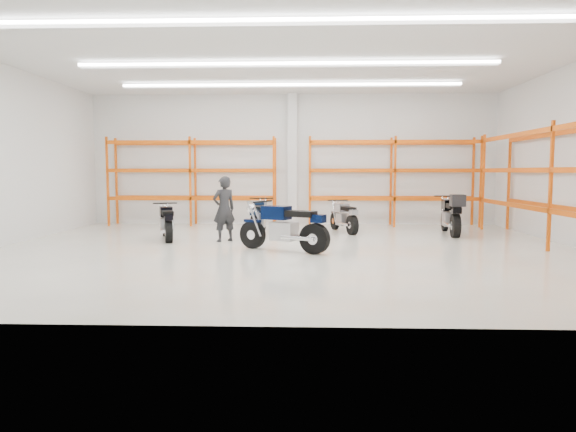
{
  "coord_description": "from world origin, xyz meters",
  "views": [
    {
      "loc": [
        0.49,
        -11.96,
        1.85
      ],
      "look_at": [
        0.04,
        0.5,
        0.76
      ],
      "focal_mm": 32.0,
      "sensor_mm": 36.0,
      "label": 1
    }
  ],
  "objects_px": {
    "motorcycle_main": "(287,228)",
    "motorcycle_back_b": "(258,218)",
    "motorcycle_back_c": "(344,218)",
    "motorcycle_back_a": "(167,223)",
    "structural_column": "(292,160)",
    "standing_man": "(224,209)",
    "motorcycle_back_d": "(451,215)"
  },
  "relations": [
    {
      "from": "motorcycle_main",
      "to": "motorcycle_back_c",
      "type": "distance_m",
      "value": 4.05
    },
    {
      "from": "motorcycle_back_b",
      "to": "structural_column",
      "type": "xyz_separation_m",
      "value": [
        0.9,
        3.07,
        1.76
      ]
    },
    {
      "from": "motorcycle_main",
      "to": "motorcycle_back_b",
      "type": "xyz_separation_m",
      "value": [
        -0.93,
        2.99,
        -0.05
      ]
    },
    {
      "from": "motorcycle_back_a",
      "to": "motorcycle_back_b",
      "type": "distance_m",
      "value": 2.62
    },
    {
      "from": "motorcycle_main",
      "to": "structural_column",
      "type": "distance_m",
      "value": 6.3
    },
    {
      "from": "standing_man",
      "to": "motorcycle_back_a",
      "type": "bearing_deg",
      "value": -42.35
    },
    {
      "from": "motorcycle_back_b",
      "to": "structural_column",
      "type": "bearing_deg",
      "value": 73.7
    },
    {
      "from": "motorcycle_back_a",
      "to": "motorcycle_back_b",
      "type": "height_order",
      "value": "motorcycle_back_b"
    },
    {
      "from": "motorcycle_back_d",
      "to": "structural_column",
      "type": "relative_size",
      "value": 0.53
    },
    {
      "from": "motorcycle_main",
      "to": "standing_man",
      "type": "height_order",
      "value": "standing_man"
    },
    {
      "from": "motorcycle_back_d",
      "to": "standing_man",
      "type": "xyz_separation_m",
      "value": [
        -6.36,
        -1.56,
        0.28
      ]
    },
    {
      "from": "motorcycle_back_b",
      "to": "motorcycle_back_d",
      "type": "height_order",
      "value": "motorcycle_back_d"
    },
    {
      "from": "motorcycle_main",
      "to": "motorcycle_back_c",
      "type": "height_order",
      "value": "motorcycle_main"
    },
    {
      "from": "motorcycle_back_c",
      "to": "structural_column",
      "type": "bearing_deg",
      "value": 124.86
    },
    {
      "from": "motorcycle_back_a",
      "to": "motorcycle_back_b",
      "type": "bearing_deg",
      "value": 25.04
    },
    {
      "from": "structural_column",
      "to": "motorcycle_back_b",
      "type": "bearing_deg",
      "value": -106.3
    },
    {
      "from": "motorcycle_main",
      "to": "motorcycle_back_a",
      "type": "xyz_separation_m",
      "value": [
        -3.31,
        1.89,
        -0.08
      ]
    },
    {
      "from": "motorcycle_back_c",
      "to": "motorcycle_back_d",
      "type": "height_order",
      "value": "motorcycle_back_d"
    },
    {
      "from": "motorcycle_back_c",
      "to": "motorcycle_back_d",
      "type": "relative_size",
      "value": 0.8
    },
    {
      "from": "motorcycle_main",
      "to": "standing_man",
      "type": "distance_m",
      "value": 2.4
    },
    {
      "from": "motorcycle_back_d",
      "to": "motorcycle_back_a",
      "type": "bearing_deg",
      "value": -170.54
    },
    {
      "from": "motorcycle_back_b",
      "to": "standing_man",
      "type": "height_order",
      "value": "standing_man"
    },
    {
      "from": "motorcycle_main",
      "to": "motorcycle_back_a",
      "type": "relative_size",
      "value": 1.12
    },
    {
      "from": "standing_man",
      "to": "structural_column",
      "type": "relative_size",
      "value": 0.38
    },
    {
      "from": "motorcycle_main",
      "to": "motorcycle_back_c",
      "type": "relative_size",
      "value": 1.13
    },
    {
      "from": "standing_man",
      "to": "motorcycle_back_d",
      "type": "bearing_deg",
      "value": 159.82
    },
    {
      "from": "motorcycle_main",
      "to": "motorcycle_back_d",
      "type": "xyz_separation_m",
      "value": [
        4.65,
        3.21,
        0.04
      ]
    },
    {
      "from": "motorcycle_back_d",
      "to": "structural_column",
      "type": "distance_m",
      "value": 5.73
    },
    {
      "from": "motorcycle_back_d",
      "to": "standing_man",
      "type": "bearing_deg",
      "value": -166.22
    },
    {
      "from": "motorcycle_main",
      "to": "motorcycle_back_d",
      "type": "relative_size",
      "value": 0.91
    },
    {
      "from": "motorcycle_main",
      "to": "motorcycle_back_c",
      "type": "xyz_separation_m",
      "value": [
        1.6,
        3.73,
        -0.09
      ]
    },
    {
      "from": "structural_column",
      "to": "motorcycle_main",
      "type": "bearing_deg",
      "value": -89.67
    }
  ]
}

